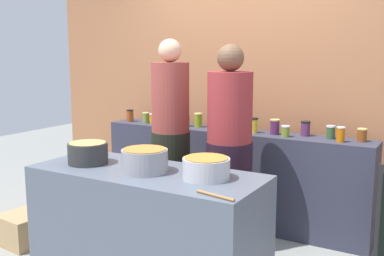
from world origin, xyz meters
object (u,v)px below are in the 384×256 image
preserve_jar_11 (305,129)px  bread_crate (23,229)px  preserve_jar_12 (331,132)px  cooking_pot_center (145,161)px  cooking_pot_left (88,153)px  preserve_jar_7 (232,123)px  preserve_jar_3 (186,120)px  cooking_pot_right (206,168)px  preserve_jar_2 (153,119)px  preserve_jar_14 (362,135)px  preserve_jar_13 (341,134)px  preserve_jar_1 (146,118)px  preserve_jar_9 (275,127)px  preserve_jar_5 (215,121)px  preserve_jar_4 (198,120)px  preserve_jar_8 (254,125)px  preserve_jar_10 (285,131)px  cook_with_tongs (171,150)px  wooden_spoon (215,196)px  preserve_jar_0 (130,116)px  preserve_jar_6 (225,122)px  cook_in_cap (229,160)px

preserve_jar_11 → bread_crate: bearing=-143.9°
preserve_jar_12 → cooking_pot_center: 1.74m
cooking_pot_left → preserve_jar_7: bearing=70.6°
preserve_jar_3 → cooking_pot_right: 1.66m
preserve_jar_12 → cooking_pot_right: (-0.47, -1.41, -0.07)m
preserve_jar_2 → preserve_jar_14: size_ratio=0.97×
preserve_jar_13 → preserve_jar_11: bearing=158.1°
cooking_pot_right → preserve_jar_14: bearing=62.4°
preserve_jar_13 → cooking_pot_center: (-1.04, -1.36, -0.07)m
preserve_jar_1 → preserve_jar_3: bearing=2.9°
preserve_jar_9 → preserve_jar_5: bearing=176.6°
preserve_jar_4 → preserve_jar_14: bearing=1.2°
preserve_jar_8 → preserve_jar_12: size_ratio=1.23×
preserve_jar_10 → cook_with_tongs: (-0.84, -0.58, -0.16)m
preserve_jar_3 → bread_crate: size_ratio=0.36×
preserve_jar_4 → preserve_jar_13: bearing=-3.3°
preserve_jar_10 → preserve_jar_3: bearing=177.1°
preserve_jar_7 → cooking_pot_left: preserve_jar_7 is taller
preserve_jar_7 → wooden_spoon: preserve_jar_7 is taller
preserve_jar_7 → cooking_pot_left: 1.54m
cooking_pot_left → cooking_pot_right: bearing=4.8°
preserve_jar_11 → preserve_jar_12: (0.23, -0.02, -0.01)m
preserve_jar_3 → cooking_pot_left: bearing=-90.4°
preserve_jar_2 → preserve_jar_14: bearing=2.3°
preserve_jar_5 → preserve_jar_12: bearing=0.0°
preserve_jar_11 → wooden_spoon: 1.75m
bread_crate → cook_with_tongs: bearing=36.2°
cooking_pot_center → preserve_jar_5: bearing=98.2°
cooking_pot_left → wooden_spoon: bearing=-11.2°
cooking_pot_center → wooden_spoon: 0.74m
preserve_jar_7 → preserve_jar_4: bearing=179.9°
preserve_jar_10 → cook_with_tongs: cook_with_tongs is taller
preserve_jar_0 → cooking_pot_center: (1.21, -1.39, -0.07)m
preserve_jar_2 → preserve_jar_9: bearing=2.0°
preserve_jar_3 → preserve_jar_11: bearing=3.7°
preserve_jar_6 → preserve_jar_4: bearing=-171.0°
cooking_pot_left → cooking_pot_right: 0.98m
cook_in_cap → preserve_jar_5: bearing=125.9°
preserve_jar_0 → preserve_jar_3: preserve_jar_3 is taller
preserve_jar_12 → preserve_jar_14: (0.26, -0.00, -0.00)m
preserve_jar_9 → preserve_jar_10: preserve_jar_9 is taller
preserve_jar_5 → cook_with_tongs: size_ratio=0.08×
preserve_jar_11 → preserve_jar_6: bearing=-179.2°
preserve_jar_3 → cooking_pot_center: 1.51m
preserve_jar_3 → preserve_jar_7: (0.50, 0.02, 0.01)m
preserve_jar_4 → wooden_spoon: bearing=-57.7°
preserve_jar_1 → preserve_jar_14: bearing=2.1°
preserve_jar_8 → preserve_jar_11: preserve_jar_8 is taller
preserve_jar_14 → wooden_spoon: size_ratio=0.41×
preserve_jar_11 → preserve_jar_14: size_ratio=1.19×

